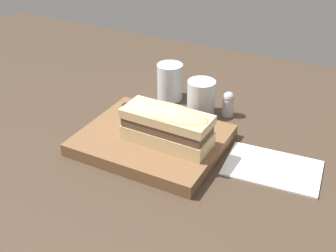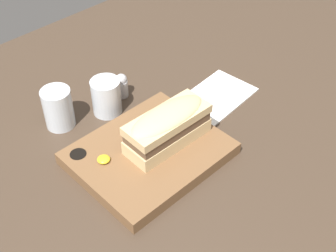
{
  "view_description": "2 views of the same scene",
  "coord_description": "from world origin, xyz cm",
  "px_view_note": "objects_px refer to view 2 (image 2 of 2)",
  "views": [
    {
      "loc": [
        41.88,
        -67.56,
        52.05
      ],
      "look_at": [
        8.27,
        -3.8,
        8.55
      ],
      "focal_mm": 45.0,
      "sensor_mm": 36.0,
      "label": 1
    },
    {
      "loc": [
        -39.94,
        -54.07,
        71.36
      ],
      "look_at": [
        8.57,
        -3.79,
        8.65
      ],
      "focal_mm": 50.0,
      "sensor_mm": 36.0,
      "label": 2
    }
  ],
  "objects_px": {
    "salt_shaker": "(122,85)",
    "wine_glass": "(107,98)",
    "sandwich": "(168,126)",
    "water_glass": "(59,110)",
    "napkin": "(216,97)",
    "serving_board": "(149,153)"
  },
  "relations": [
    {
      "from": "salt_shaker",
      "to": "wine_glass",
      "type": "bearing_deg",
      "value": -161.05
    },
    {
      "from": "sandwich",
      "to": "water_glass",
      "type": "xyz_separation_m",
      "value": [
        -0.11,
        0.23,
        -0.03
      ]
    },
    {
      "from": "wine_glass",
      "to": "napkin",
      "type": "height_order",
      "value": "wine_glass"
    },
    {
      "from": "sandwich",
      "to": "napkin",
      "type": "relative_size",
      "value": 0.95
    },
    {
      "from": "wine_glass",
      "to": "salt_shaker",
      "type": "height_order",
      "value": "wine_glass"
    },
    {
      "from": "napkin",
      "to": "wine_glass",
      "type": "bearing_deg",
      "value": 147.37
    },
    {
      "from": "serving_board",
      "to": "wine_glass",
      "type": "bearing_deg",
      "value": 79.23
    },
    {
      "from": "sandwich",
      "to": "salt_shaker",
      "type": "xyz_separation_m",
      "value": [
        0.05,
        0.21,
        -0.04
      ]
    },
    {
      "from": "sandwich",
      "to": "salt_shaker",
      "type": "height_order",
      "value": "sandwich"
    },
    {
      "from": "wine_glass",
      "to": "salt_shaker",
      "type": "bearing_deg",
      "value": 18.95
    },
    {
      "from": "serving_board",
      "to": "water_glass",
      "type": "bearing_deg",
      "value": 107.95
    },
    {
      "from": "wine_glass",
      "to": "napkin",
      "type": "distance_m",
      "value": 0.26
    },
    {
      "from": "water_glass",
      "to": "wine_glass",
      "type": "bearing_deg",
      "value": -19.82
    },
    {
      "from": "water_glass",
      "to": "wine_glass",
      "type": "height_order",
      "value": "water_glass"
    },
    {
      "from": "napkin",
      "to": "sandwich",
      "type": "bearing_deg",
      "value": -166.55
    },
    {
      "from": "salt_shaker",
      "to": "sandwich",
      "type": "bearing_deg",
      "value": -104.12
    },
    {
      "from": "wine_glass",
      "to": "napkin",
      "type": "bearing_deg",
      "value": -32.63
    },
    {
      "from": "napkin",
      "to": "salt_shaker",
      "type": "relative_size",
      "value": 3.14
    },
    {
      "from": "serving_board",
      "to": "salt_shaker",
      "type": "bearing_deg",
      "value": 64.36
    },
    {
      "from": "sandwich",
      "to": "water_glass",
      "type": "height_order",
      "value": "sandwich"
    },
    {
      "from": "serving_board",
      "to": "sandwich",
      "type": "height_order",
      "value": "sandwich"
    },
    {
      "from": "wine_glass",
      "to": "salt_shaker",
      "type": "xyz_separation_m",
      "value": [
        0.06,
        0.02,
        -0.01
      ]
    }
  ]
}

